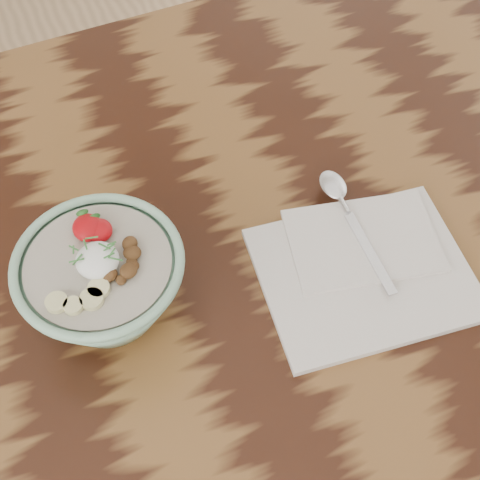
{
  "coord_description": "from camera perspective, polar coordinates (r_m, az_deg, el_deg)",
  "views": [
    {
      "loc": [
        -13.34,
        -45.3,
        143.63
      ],
      "look_at": [
        2.59,
        -9.01,
        85.87
      ],
      "focal_mm": 50.0,
      "sensor_mm": 36.0,
      "label": 1
    }
  ],
  "objects": [
    {
      "name": "napkin",
      "position": [
        0.82,
        10.53,
        -2.21
      ],
      "size": [
        26.97,
        23.28,
        1.52
      ],
      "rotation": [
        0.0,
        0.0,
        -0.13
      ],
      "color": "silver",
      "rests_on": "table"
    },
    {
      "name": "table",
      "position": [
        0.91,
        -3.78,
        -3.44
      ],
      "size": [
        160.0,
        90.0,
        75.0
      ],
      "color": "black",
      "rests_on": "ground"
    },
    {
      "name": "spoon",
      "position": [
        0.85,
        8.68,
        3.32
      ],
      "size": [
        3.62,
        19.6,
        1.02
      ],
      "rotation": [
        0.0,
        0.0,
        -0.07
      ],
      "color": "silver",
      "rests_on": "napkin"
    },
    {
      "name": "breakfast_bowl",
      "position": [
        0.74,
        -11.57,
        -3.51
      ],
      "size": [
        18.31,
        18.31,
        11.99
      ],
      "rotation": [
        0.0,
        0.0,
        0.43
      ],
      "color": "#88B899",
      "rests_on": "table"
    }
  ]
}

